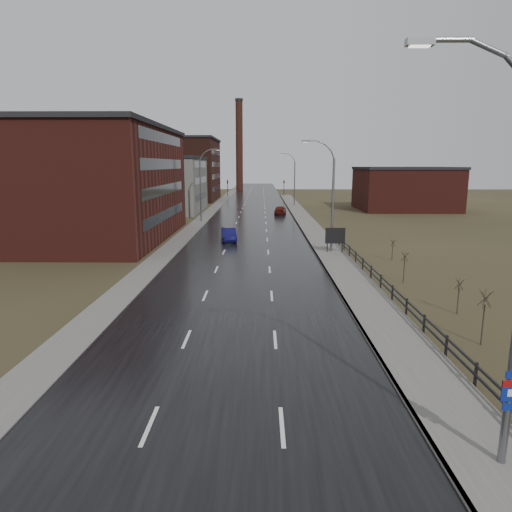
{
  "coord_description": "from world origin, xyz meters",
  "views": [
    {
      "loc": [
        1.56,
        -10.3,
        8.95
      ],
      "look_at": [
        1.22,
        19.31,
        3.0
      ],
      "focal_mm": 32.0,
      "sensor_mm": 36.0,
      "label": 1
    }
  ],
  "objects_px": {
    "streetlight_main": "(512,272)",
    "car_near": "(229,235)",
    "billboard": "(335,236)",
    "car_far": "(280,210)"
  },
  "relations": [
    {
      "from": "car_near",
      "to": "car_far",
      "type": "distance_m",
      "value": 30.27
    },
    {
      "from": "streetlight_main",
      "to": "car_far",
      "type": "relative_size",
      "value": 2.51
    },
    {
      "from": "billboard",
      "to": "car_near",
      "type": "xyz_separation_m",
      "value": [
        -11.36,
        7.17,
        -0.99
      ]
    },
    {
      "from": "billboard",
      "to": "car_near",
      "type": "height_order",
      "value": "billboard"
    },
    {
      "from": "billboard",
      "to": "car_near",
      "type": "relative_size",
      "value": 0.56
    },
    {
      "from": "streetlight_main",
      "to": "car_near",
      "type": "bearing_deg",
      "value": 104.74
    },
    {
      "from": "billboard",
      "to": "car_near",
      "type": "distance_m",
      "value": 13.47
    },
    {
      "from": "streetlight_main",
      "to": "billboard",
      "type": "bearing_deg",
      "value": 88.93
    },
    {
      "from": "car_near",
      "to": "car_far",
      "type": "xyz_separation_m",
      "value": [
        7.28,
        29.38,
        0.04
      ]
    },
    {
      "from": "billboard",
      "to": "car_far",
      "type": "xyz_separation_m",
      "value": [
        -4.08,
        36.55,
        -0.95
      ]
    }
  ]
}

